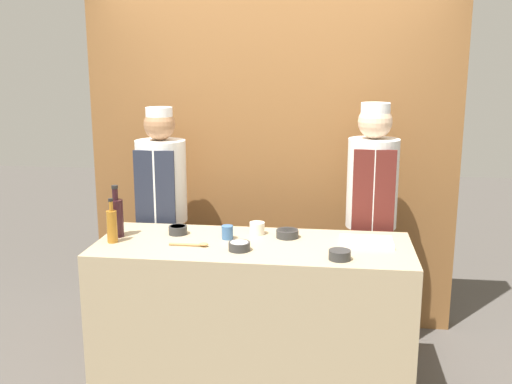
# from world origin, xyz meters

# --- Properties ---
(cabinet_wall) EXTENTS (2.69, 0.18, 2.40)m
(cabinet_wall) POSITION_xyz_m (0.00, 1.04, 1.20)
(cabinet_wall) COLOR brown
(cabinet_wall) RESTS_ON ground_plane
(counter) EXTENTS (1.86, 0.70, 0.92)m
(counter) POSITION_xyz_m (0.00, 0.00, 0.46)
(counter) COLOR tan
(counter) RESTS_ON ground_plane
(sauce_bowl_yellow) EXTENTS (0.11, 0.11, 0.05)m
(sauce_bowl_yellow) POSITION_xyz_m (-0.49, 0.13, 0.95)
(sauce_bowl_yellow) COLOR #2D2D2D
(sauce_bowl_yellow) RESTS_ON counter
(sauce_bowl_green) EXTENTS (0.14, 0.14, 0.05)m
(sauce_bowl_green) POSITION_xyz_m (0.19, 0.15, 0.95)
(sauce_bowl_green) COLOR #2D2D2D
(sauce_bowl_green) RESTS_ON counter
(sauce_bowl_white) EXTENTS (0.12, 0.12, 0.05)m
(sauce_bowl_white) POSITION_xyz_m (-0.06, -0.14, 0.95)
(sauce_bowl_white) COLOR #2D2D2D
(sauce_bowl_white) RESTS_ON counter
(sauce_bowl_brown) EXTENTS (0.12, 0.12, 0.05)m
(sauce_bowl_brown) POSITION_xyz_m (0.50, -0.22, 0.95)
(sauce_bowl_brown) COLOR #2D2D2D
(sauce_bowl_brown) RESTS_ON counter
(cutting_board) EXTENTS (0.31, 0.23, 0.02)m
(cutting_board) POSITION_xyz_m (0.66, 0.09, 0.93)
(cutting_board) COLOR white
(cutting_board) RESTS_ON counter
(bottle_wine) EXTENTS (0.09, 0.09, 0.32)m
(bottle_wine) POSITION_xyz_m (-0.84, 0.04, 1.04)
(bottle_wine) COLOR black
(bottle_wine) RESTS_ON counter
(bottle_amber) EXTENTS (0.06, 0.06, 0.27)m
(bottle_amber) POSITION_xyz_m (-0.83, -0.08, 1.02)
(bottle_amber) COLOR #9E661E
(bottle_amber) RESTS_ON counter
(cup_blue) EXTENTS (0.07, 0.07, 0.08)m
(cup_blue) POSITION_xyz_m (-0.17, 0.07, 0.96)
(cup_blue) COLOR #386093
(cup_blue) RESTS_ON counter
(cup_cream) EXTENTS (0.09, 0.09, 0.08)m
(cup_cream) POSITION_xyz_m (-0.00, 0.20, 0.96)
(cup_cream) COLOR silver
(cup_cream) RESTS_ON counter
(wooden_spoon) EXTENTS (0.23, 0.04, 0.02)m
(wooden_spoon) POSITION_xyz_m (-0.33, -0.10, 0.93)
(wooden_spoon) COLOR #B2844C
(wooden_spoon) RESTS_ON counter
(chef_left) EXTENTS (0.34, 0.34, 1.66)m
(chef_left) POSITION_xyz_m (-0.72, 0.58, 0.91)
(chef_left) COLOR #28282D
(chef_left) RESTS_ON ground_plane
(chef_right) EXTENTS (0.33, 0.33, 1.71)m
(chef_right) POSITION_xyz_m (0.72, 0.58, 0.94)
(chef_right) COLOR #28282D
(chef_right) RESTS_ON ground_plane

